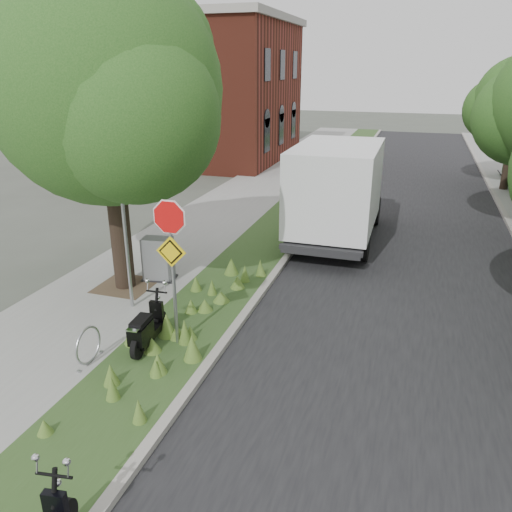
{
  "coord_description": "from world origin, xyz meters",
  "views": [
    {
      "loc": [
        2.98,
        -7.59,
        5.57
      ],
      "look_at": [
        -0.45,
        3.02,
        1.3
      ],
      "focal_mm": 35.0,
      "sensor_mm": 36.0,
      "label": 1
    }
  ],
  "objects": [
    {
      "name": "verge",
      "position": [
        -1.5,
        10.0,
        0.06
      ],
      "size": [
        2.0,
        60.0,
        0.12
      ],
      "primitive_type": "cube",
      "color": "#314D21",
      "rests_on": "ground"
    },
    {
      "name": "ground",
      "position": [
        0.0,
        0.0,
        0.0
      ],
      "size": [
        120.0,
        120.0,
        0.0
      ],
      "primitive_type": "plane",
      "color": "#4C5147",
      "rests_on": "ground"
    },
    {
      "name": "scooter_near",
      "position": [
        -1.91,
        0.2,
        0.49
      ],
      "size": [
        0.41,
        1.59,
        0.76
      ],
      "color": "black",
      "rests_on": "ground"
    },
    {
      "name": "road",
      "position": [
        3.0,
        10.0,
        0.01
      ],
      "size": [
        7.0,
        60.0,
        0.01
      ],
      "primitive_type": "cube",
      "color": "black",
      "rests_on": "ground"
    },
    {
      "name": "kerb_near",
      "position": [
        -0.5,
        10.0,
        0.07
      ],
      "size": [
        0.2,
        60.0,
        0.13
      ],
      "primitive_type": "cube",
      "color": "#9E9991",
      "rests_on": "ground"
    },
    {
      "name": "bare_post",
      "position": [
        -3.2,
        1.8,
        2.12
      ],
      "size": [
        0.08,
        0.08,
        4.0
      ],
      "color": "#A5A8AD",
      "rests_on": "ground"
    },
    {
      "name": "street_tree_main",
      "position": [
        -4.08,
        2.86,
        4.8
      ],
      "size": [
        6.21,
        5.54,
        7.66
      ],
      "color": "black",
      "rests_on": "ground"
    },
    {
      "name": "brick_building",
      "position": [
        -9.5,
        22.0,
        4.21
      ],
      "size": [
        9.4,
        10.4,
        8.3
      ],
      "color": "maroon",
      "rests_on": "ground"
    },
    {
      "name": "box_truck",
      "position": [
        0.61,
        8.56,
        1.82
      ],
      "size": [
        2.55,
        6.21,
        2.8
      ],
      "color": "#262628",
      "rests_on": "ground"
    },
    {
      "name": "sign_assembly",
      "position": [
        -1.4,
        0.58,
        2.33
      ],
      "size": [
        0.94,
        0.08,
        3.22
      ],
      "color": "#A5A8AD",
      "rests_on": "ground"
    },
    {
      "name": "utility_cabinet",
      "position": [
        -3.37,
        3.5,
        0.68
      ],
      "size": [
        0.96,
        0.72,
        1.17
      ],
      "color": "#262628",
      "rests_on": "ground"
    },
    {
      "name": "sidewalk_near",
      "position": [
        -4.25,
        10.0,
        0.06
      ],
      "size": [
        3.5,
        60.0,
        0.12
      ],
      "primitive_type": "cube",
      "color": "gray",
      "rests_on": "ground"
    },
    {
      "name": "bike_hoop",
      "position": [
        -2.7,
        -0.6,
        0.5
      ],
      "size": [
        0.06,
        0.78,
        0.77
      ],
      "color": "#A5A8AD",
      "rests_on": "ground"
    }
  ]
}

